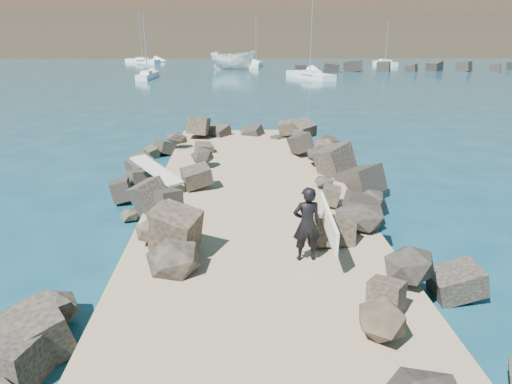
% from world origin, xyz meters
% --- Properties ---
extents(ground, '(800.00, 800.00, 0.00)m').
position_xyz_m(ground, '(0.00, 0.00, 0.00)').
color(ground, '#0F384C').
rests_on(ground, ground).
extents(jetty, '(6.00, 26.00, 0.60)m').
position_xyz_m(jetty, '(0.00, -2.00, 0.30)').
color(jetty, '#8C7759').
rests_on(jetty, ground).
extents(riprap_left, '(2.60, 22.00, 1.00)m').
position_xyz_m(riprap_left, '(-2.90, -1.50, 0.50)').
color(riprap_left, black).
rests_on(riprap_left, ground).
extents(riprap_right, '(2.60, 22.00, 1.00)m').
position_xyz_m(riprap_right, '(2.90, -1.50, 0.50)').
color(riprap_right, black).
rests_on(riprap_right, ground).
extents(breakwater_secondary, '(52.00, 4.00, 1.20)m').
position_xyz_m(breakwater_secondary, '(35.00, 55.00, 0.60)').
color(breakwater_secondary, black).
rests_on(breakwater_secondary, ground).
extents(headland, '(360.00, 140.00, 32.00)m').
position_xyz_m(headland, '(10.00, 160.00, 16.00)').
color(headland, '#2D4919').
rests_on(headland, ground).
extents(surfboard_resting, '(1.86, 1.98, 0.07)m').
position_xyz_m(surfboard_resting, '(-2.95, 2.20, 1.04)').
color(surfboard_resting, beige).
rests_on(surfboard_resting, riprap_left).
extents(boat_imported, '(7.64, 5.46, 2.77)m').
position_xyz_m(boat_imported, '(-0.57, 58.44, 1.38)').
color(boat_imported, white).
rests_on(boat_imported, ground).
extents(surfer_with_board, '(0.82, 2.02, 1.63)m').
position_xyz_m(surfer_with_board, '(1.04, -2.83, 1.42)').
color(surfer_with_board, black).
rests_on(surfer_with_board, jetty).
extents(sailboat_e, '(7.13, 5.78, 9.09)m').
position_xyz_m(sailboat_e, '(-17.27, 77.01, 0.35)').
color(sailboat_e, white).
rests_on(sailboat_e, ground).
extents(sailboat_b, '(2.51, 6.78, 8.04)m').
position_xyz_m(sailboat_b, '(3.27, 66.01, 0.35)').
color(sailboat_b, white).
rests_on(sailboat_b, ground).
extents(sailboat_a, '(1.82, 6.29, 7.57)m').
position_xyz_m(sailboat_a, '(-10.80, 45.30, 0.35)').
color(sailboat_a, white).
rests_on(sailboat_a, ground).
extents(sailboat_f, '(2.15, 5.95, 7.15)m').
position_xyz_m(sailboat_f, '(29.43, 95.67, 0.35)').
color(sailboat_f, white).
rests_on(sailboat_f, ground).
extents(sailboat_c, '(5.03, 8.56, 10.11)m').
position_xyz_m(sailboat_c, '(8.81, 45.05, 0.35)').
color(sailboat_c, white).
rests_on(sailboat_c, ground).
extents(sailboat_d, '(2.70, 6.00, 7.20)m').
position_xyz_m(sailboat_d, '(25.23, 67.36, 0.35)').
color(sailboat_d, white).
rests_on(sailboat_d, ground).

